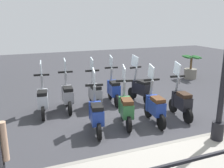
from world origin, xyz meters
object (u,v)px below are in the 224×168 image
(scooter_near_1, at_px, (155,106))
(scooter_far_1, at_px, (113,89))
(potted_palm, at_px, (191,69))
(scooter_far_0, at_px, (140,88))
(scooter_far_4, at_px, (43,99))
(scooter_far_3, at_px, (68,95))
(scooter_near_2, at_px, (126,108))
(scooter_far_2, at_px, (95,93))
(scooter_near_0, at_px, (181,101))
(scooter_near_3, at_px, (96,114))

(scooter_near_1, distance_m, scooter_far_1, 1.96)
(potted_palm, height_order, scooter_far_0, scooter_far_0)
(potted_palm, xyz_separation_m, scooter_far_4, (-2.05, 6.83, 0.04))
(potted_palm, xyz_separation_m, scooter_far_3, (-1.92, 6.09, 0.04))
(scooter_far_1, bearing_deg, scooter_near_2, 175.02)
(scooter_far_4, bearing_deg, potted_palm, -64.87)
(potted_palm, xyz_separation_m, scooter_near_1, (-3.74, 4.16, 0.04))
(scooter_far_3, bearing_deg, scooter_far_4, 105.17)
(scooter_far_1, relative_size, scooter_far_3, 1.00)
(scooter_far_1, bearing_deg, scooter_far_3, 100.59)
(potted_palm, relative_size, scooter_far_4, 0.69)
(scooter_far_1, bearing_deg, potted_palm, -61.40)
(scooter_far_2, bearing_deg, scooter_far_0, -87.30)
(potted_palm, bearing_deg, scooter_far_4, 106.74)
(scooter_near_0, relative_size, scooter_far_4, 1.00)
(scooter_near_1, bearing_deg, scooter_far_2, 39.64)
(scooter_near_3, bearing_deg, potted_palm, -47.30)
(scooter_far_4, bearing_deg, scooter_near_3, -138.29)
(scooter_near_3, relative_size, scooter_far_0, 1.00)
(scooter_near_3, distance_m, scooter_far_4, 1.94)
(scooter_far_2, bearing_deg, scooter_near_3, 167.05)
(potted_palm, relative_size, scooter_near_0, 0.69)
(scooter_near_2, relative_size, scooter_near_3, 1.00)
(scooter_near_3, relative_size, scooter_far_4, 1.00)
(scooter_near_0, height_order, scooter_far_2, same)
(scooter_far_2, bearing_deg, scooter_near_0, -125.40)
(scooter_near_0, relative_size, scooter_far_0, 1.00)
(scooter_far_2, bearing_deg, scooter_far_1, -68.97)
(scooter_near_3, xyz_separation_m, scooter_far_3, (1.76, 0.33, 0.00))
(scooter_near_3, distance_m, scooter_far_1, 2.22)
(scooter_near_0, relative_size, scooter_near_3, 1.00)
(potted_palm, relative_size, scooter_near_1, 0.69)
(scooter_far_2, height_order, scooter_far_3, same)
(scooter_far_0, xyz_separation_m, scooter_far_4, (0.01, 3.13, 0.00))
(scooter_far_0, height_order, scooter_far_4, same)
(scooter_near_1, relative_size, scooter_far_3, 1.00)
(scooter_near_2, height_order, scooter_far_1, same)
(scooter_far_0, relative_size, scooter_far_1, 1.00)
(scooter_far_0, bearing_deg, scooter_far_1, 62.39)
(scooter_near_3, distance_m, scooter_far_3, 1.79)
(scooter_far_1, bearing_deg, scooter_near_3, 153.87)
(scooter_far_4, bearing_deg, scooter_near_1, -113.80)
(scooter_near_1, bearing_deg, scooter_far_0, -8.82)
(scooter_far_0, relative_size, scooter_far_4, 1.00)
(scooter_near_2, xyz_separation_m, scooter_near_3, (-0.11, 0.84, 0.00))
(potted_palm, height_order, scooter_far_1, scooter_far_1)
(potted_palm, relative_size, scooter_far_0, 0.69)
(scooter_near_2, relative_size, scooter_far_4, 1.00)
(scooter_far_0, distance_m, scooter_far_2, 1.57)
(scooter_near_0, xyz_separation_m, scooter_far_0, (1.60, 0.42, 0.00))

